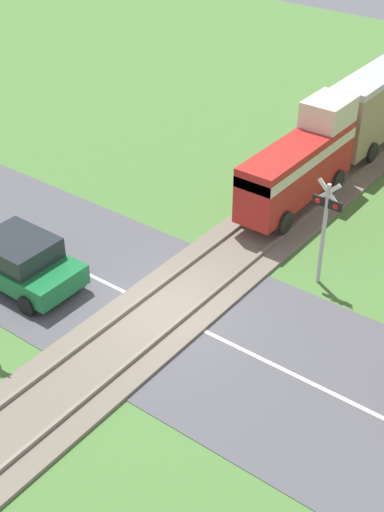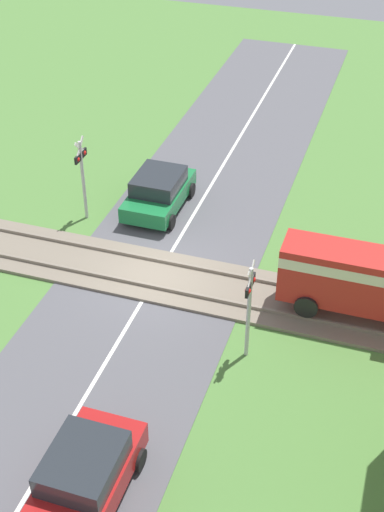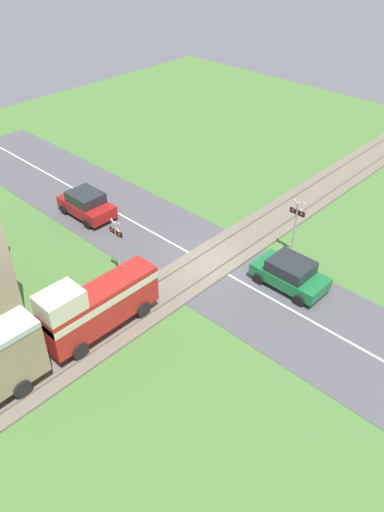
% 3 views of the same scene
% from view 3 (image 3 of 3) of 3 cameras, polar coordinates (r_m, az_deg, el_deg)
% --- Properties ---
extents(ground_plane, '(60.00, 60.00, 0.00)m').
position_cam_3_polar(ground_plane, '(26.93, 1.88, -0.89)').
color(ground_plane, '#4C7A38').
extents(road_surface, '(48.00, 6.40, 0.02)m').
position_cam_3_polar(road_surface, '(26.92, 1.88, -0.88)').
color(road_surface, '#515156').
rests_on(road_surface, ground_plane).
extents(track_bed, '(2.80, 48.00, 0.24)m').
position_cam_3_polar(track_bed, '(26.89, 1.88, -0.78)').
color(track_bed, '#756B5B').
rests_on(track_bed, ground_plane).
extents(train, '(1.58, 13.47, 3.18)m').
position_cam_3_polar(train, '(20.76, -19.50, -10.27)').
color(train, red).
rests_on(train, track_bed).
extents(car_near_crossing, '(3.75, 2.03, 1.53)m').
position_cam_3_polar(car_near_crossing, '(25.45, 11.14, -1.95)').
color(car_near_crossing, '#197038').
rests_on(car_near_crossing, ground_plane).
extents(car_far_side, '(3.70, 2.00, 1.60)m').
position_cam_3_polar(car_far_side, '(31.28, -11.97, 5.85)').
color(car_far_side, '#A81919').
rests_on(car_far_side, ground_plane).
extents(crossing_signal_west_approach, '(0.90, 0.18, 3.37)m').
position_cam_3_polar(crossing_signal_west_approach, '(27.05, 11.81, 3.98)').
color(crossing_signal_west_approach, '#B7B7B7').
rests_on(crossing_signal_west_approach, ground_plane).
extents(crossing_signal_east_approach, '(0.90, 0.18, 3.37)m').
position_cam_3_polar(crossing_signal_east_approach, '(25.17, -8.59, 1.71)').
color(crossing_signal_east_approach, '#B7B7B7').
rests_on(crossing_signal_east_approach, ground_plane).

